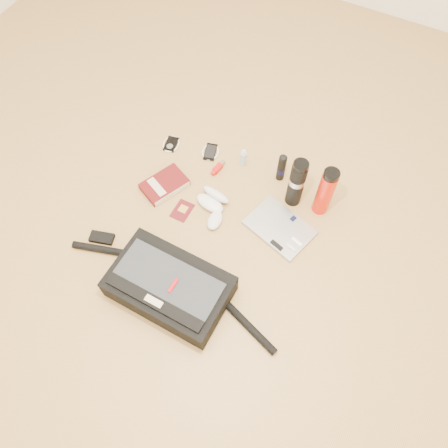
{
  "coord_description": "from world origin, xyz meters",
  "views": [
    {
      "loc": [
        0.49,
        -0.78,
        1.8
      ],
      "look_at": [
        0.03,
        0.09,
        0.06
      ],
      "focal_mm": 35.0,
      "sensor_mm": 36.0,
      "label": 1
    }
  ],
  "objects_px": {
    "laptop": "(280,228)",
    "thermos_red": "(325,192)",
    "thermos_black": "(297,183)",
    "messenger_bag": "(169,286)",
    "book": "(165,185)"
  },
  "relations": [
    {
      "from": "thermos_red",
      "to": "laptop",
      "type": "bearing_deg",
      "value": -122.72
    },
    {
      "from": "laptop",
      "to": "messenger_bag",
      "type": "bearing_deg",
      "value": -103.77
    },
    {
      "from": "thermos_red",
      "to": "book",
      "type": "bearing_deg",
      "value": -161.62
    },
    {
      "from": "laptop",
      "to": "thermos_black",
      "type": "distance_m",
      "value": 0.22
    },
    {
      "from": "messenger_bag",
      "to": "thermos_red",
      "type": "distance_m",
      "value": 0.82
    },
    {
      "from": "book",
      "to": "thermos_red",
      "type": "xyz_separation_m",
      "value": [
        0.73,
        0.24,
        0.12
      ]
    },
    {
      "from": "messenger_bag",
      "to": "laptop",
      "type": "height_order",
      "value": "messenger_bag"
    },
    {
      "from": "messenger_bag",
      "to": "book",
      "type": "height_order",
      "value": "messenger_bag"
    },
    {
      "from": "messenger_bag",
      "to": "book",
      "type": "distance_m",
      "value": 0.55
    },
    {
      "from": "thermos_black",
      "to": "laptop",
      "type": "bearing_deg",
      "value": -86.6
    },
    {
      "from": "laptop",
      "to": "thermos_black",
      "type": "bearing_deg",
      "value": 109.67
    },
    {
      "from": "laptop",
      "to": "thermos_red",
      "type": "distance_m",
      "value": 0.27
    },
    {
      "from": "laptop",
      "to": "thermos_red",
      "type": "height_order",
      "value": "thermos_red"
    },
    {
      "from": "laptop",
      "to": "book",
      "type": "distance_m",
      "value": 0.6
    },
    {
      "from": "book",
      "to": "thermos_black",
      "type": "relative_size",
      "value": 0.88
    }
  ]
}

